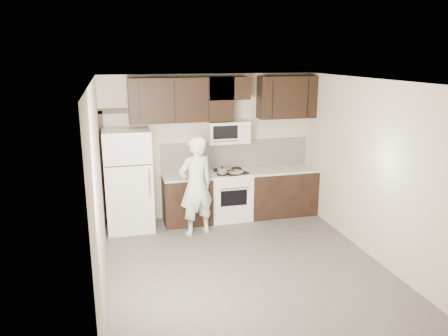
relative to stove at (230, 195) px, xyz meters
name	(u,v)px	position (x,y,z in m)	size (l,w,h in m)	color
floor	(244,266)	(-0.30, -1.94, -0.46)	(4.50, 4.50, 0.00)	#555250
back_wall	(210,147)	(-0.30, 0.31, 0.89)	(4.00, 4.00, 0.00)	beige
ceiling	(246,81)	(-0.30, -1.94, 2.24)	(4.50, 4.50, 0.00)	white
counter_run	(245,194)	(0.30, 0.00, 0.00)	(2.95, 0.64, 0.91)	black
stove	(230,195)	(0.00, 0.00, 0.00)	(0.76, 0.66, 0.94)	white
backsplash	(236,154)	(0.20, 0.30, 0.72)	(2.90, 0.02, 0.54)	silver
upper_cabinets	(223,98)	(-0.09, 0.14, 1.82)	(3.48, 0.35, 0.78)	black
microwave	(228,132)	(0.00, 0.12, 1.19)	(0.76, 0.42, 0.40)	white
refrigerator	(129,180)	(-1.85, -0.05, 0.44)	(0.80, 0.76, 1.80)	white
door_trim	(106,158)	(-2.22, 0.27, 0.79)	(0.50, 0.08, 2.12)	black
saucepan	(222,171)	(-0.18, -0.15, 0.52)	(0.30, 0.18, 0.17)	silver
baking_tray	(236,173)	(0.10, -0.11, 0.46)	(0.40, 0.30, 0.02)	black
pizza	(236,172)	(0.10, -0.11, 0.48)	(0.27, 0.27, 0.02)	beige
person	(196,186)	(-0.75, -0.57, 0.41)	(0.63, 0.42, 1.74)	white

